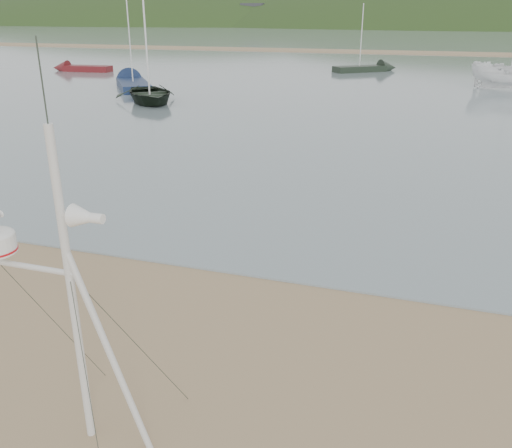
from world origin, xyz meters
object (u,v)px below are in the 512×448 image
(mast_rig, at_px, (74,358))
(boat_dark, at_px, (147,58))
(dinghy_red_far, at_px, (74,68))
(sailboat_blue_near, at_px, (130,81))
(sailboat_dark_mid, at_px, (374,68))

(mast_rig, distance_m, boat_dark, 26.43)
(mast_rig, distance_m, dinghy_red_far, 46.24)
(dinghy_red_far, distance_m, sailboat_blue_near, 12.21)
(sailboat_dark_mid, height_order, dinghy_red_far, sailboat_dark_mid)
(mast_rig, xyz_separation_m, sailboat_blue_near, (-17.08, 30.34, -0.83))
(mast_rig, height_order, dinghy_red_far, mast_rig)
(boat_dark, height_order, dinghy_red_far, boat_dark)
(boat_dark, xyz_separation_m, sailboat_dark_mid, (10.07, 22.10, -2.18))
(dinghy_red_far, xyz_separation_m, sailboat_blue_near, (9.82, -7.26, 0.01))
(sailboat_dark_mid, xyz_separation_m, sailboat_blue_near, (-15.29, -15.34, -0.00))
(boat_dark, bearing_deg, dinghy_red_far, 98.62)
(boat_dark, bearing_deg, mast_rig, -101.70)
(boat_dark, relative_size, dinghy_red_far, 0.88)
(mast_rig, bearing_deg, dinghy_red_far, 125.58)
(sailboat_dark_mid, relative_size, sailboat_blue_near, 0.81)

